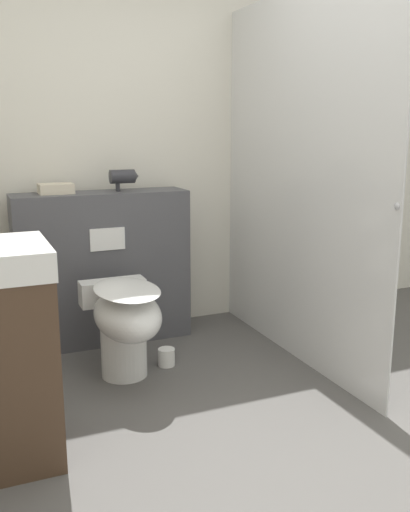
# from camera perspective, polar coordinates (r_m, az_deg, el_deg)

# --- Properties ---
(ground_plane) EXTENTS (12.00, 12.00, 0.00)m
(ground_plane) POSITION_cam_1_polar(r_m,az_deg,el_deg) (2.72, 10.13, -18.30)
(ground_plane) COLOR #565451
(wall_back) EXTENTS (8.00, 0.06, 2.50)m
(wall_back) POSITION_cam_1_polar(r_m,az_deg,el_deg) (4.05, -4.18, 10.63)
(wall_back) COLOR silver
(wall_back) RESTS_ON ground_plane
(partition_panel) EXTENTS (1.11, 0.31, 0.99)m
(partition_panel) POSITION_cam_1_polar(r_m,az_deg,el_deg) (3.79, -10.14, -1.17)
(partition_panel) COLOR #4C4C51
(partition_panel) RESTS_ON ground_plane
(shower_glass) EXTENTS (0.04, 1.79, 2.17)m
(shower_glass) POSITION_cam_1_polar(r_m,az_deg,el_deg) (3.44, 9.18, 7.43)
(shower_glass) COLOR silver
(shower_glass) RESTS_ON ground_plane
(toilet) EXTENTS (0.39, 0.67, 0.55)m
(toilet) POSITION_cam_1_polar(r_m,az_deg,el_deg) (3.22, -8.00, -6.36)
(toilet) COLOR white
(toilet) RESTS_ON ground_plane
(hair_drier) EXTENTS (0.19, 0.09, 0.14)m
(hair_drier) POSITION_cam_1_polar(r_m,az_deg,el_deg) (3.73, -8.14, 7.85)
(hair_drier) COLOR #2D2D33
(hair_drier) RESTS_ON partition_panel
(folded_towel) EXTENTS (0.21, 0.16, 0.06)m
(folded_towel) POSITION_cam_1_polar(r_m,az_deg,el_deg) (3.68, -14.69, 6.54)
(folded_towel) COLOR beige
(folded_towel) RESTS_ON partition_panel
(spare_toilet_roll) EXTENTS (0.10, 0.10, 0.11)m
(spare_toilet_roll) POSITION_cam_1_polar(r_m,az_deg,el_deg) (3.47, -3.88, -10.05)
(spare_toilet_roll) COLOR white
(spare_toilet_roll) RESTS_ON ground_plane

